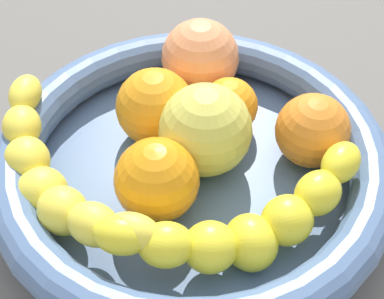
# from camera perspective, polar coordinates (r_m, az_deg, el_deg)

# --- Properties ---
(kitchen_counter) EXTENTS (1.20, 1.20, 0.03)m
(kitchen_counter) POSITION_cam_1_polar(r_m,az_deg,el_deg) (0.51, 0.00, -5.05)
(kitchen_counter) COLOR #635F59
(kitchen_counter) RESTS_ON ground
(fruit_bowl) EXTENTS (0.33, 0.33, 0.06)m
(fruit_bowl) POSITION_cam_1_polar(r_m,az_deg,el_deg) (0.48, 0.00, -1.72)
(fruit_bowl) COLOR #516C97
(fruit_bowl) RESTS_ON kitchen_counter
(banana_draped_left) EXTENTS (0.19, 0.13, 0.06)m
(banana_draped_left) POSITION_cam_1_polar(r_m,az_deg,el_deg) (0.41, 5.39, -7.44)
(banana_draped_left) COLOR yellow
(banana_draped_left) RESTS_ON fruit_bowl
(banana_draped_right) EXTENTS (0.10, 0.21, 0.06)m
(banana_draped_right) POSITION_cam_1_polar(r_m,az_deg,el_deg) (0.45, -13.73, -2.71)
(banana_draped_right) COLOR yellow
(banana_draped_right) RESTS_ON fruit_bowl
(orange_front) EXTENTS (0.07, 0.07, 0.07)m
(orange_front) POSITION_cam_1_polar(r_m,az_deg,el_deg) (0.43, -3.11, -3.29)
(orange_front) COLOR orange
(orange_front) RESTS_ON fruit_bowl
(orange_mid_left) EXTENTS (0.07, 0.07, 0.07)m
(orange_mid_left) POSITION_cam_1_polar(r_m,az_deg,el_deg) (0.49, -3.68, 4.22)
(orange_mid_left) COLOR orange
(orange_mid_left) RESTS_ON fruit_bowl
(orange_mid_right) EXTENTS (0.06, 0.06, 0.06)m
(orange_mid_right) POSITION_cam_1_polar(r_m,az_deg,el_deg) (0.48, 11.87, 1.85)
(orange_mid_right) COLOR orange
(orange_mid_right) RESTS_ON fruit_bowl
(orange_rear) EXTENTS (0.05, 0.05, 0.05)m
(orange_rear) POSITION_cam_1_polar(r_m,az_deg,el_deg) (0.50, 3.71, 4.32)
(orange_rear) COLOR orange
(orange_rear) RESTS_ON fruit_bowl
(apple_yellow) EXTENTS (0.08, 0.08, 0.08)m
(apple_yellow) POSITION_cam_1_polar(r_m,az_deg,el_deg) (0.46, 1.75, 1.73)
(apple_yellow) COLOR #D8D050
(apple_yellow) RESTS_ON fruit_bowl
(peach_blush) EXTENTS (0.07, 0.07, 0.07)m
(peach_blush) POSITION_cam_1_polar(r_m,az_deg,el_deg) (0.54, 0.81, 9.09)
(peach_blush) COLOR #F6935C
(peach_blush) RESTS_ON fruit_bowl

